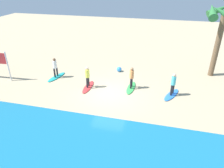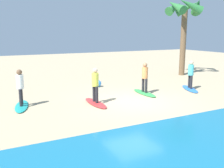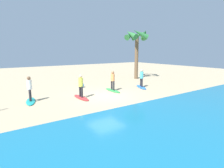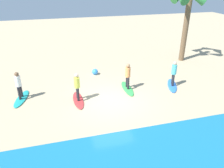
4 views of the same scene
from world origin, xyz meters
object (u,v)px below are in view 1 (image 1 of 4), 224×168
(surfer_green, at_px, (132,76))
(surfboard_red, at_px, (88,87))
(surfer_red, at_px, (87,75))
(surfboard_teal, at_px, (56,77))
(surfboard_green, at_px, (131,88))
(surfboard_blue, at_px, (171,95))
(palm_tree, at_px, (224,18))
(beach_ball, at_px, (119,69))
(surfer_blue, at_px, (173,83))
(surfer_teal, at_px, (55,66))

(surfer_green, distance_m, surfboard_red, 3.46)
(surfer_red, xyz_separation_m, surfboard_teal, (3.22, -1.04, -0.99))
(surfboard_green, xyz_separation_m, surfboard_red, (3.25, 0.67, 0.00))
(surfboard_blue, bearing_deg, surfboard_green, -72.57)
(surfboard_blue, relative_size, surfboard_red, 1.00)
(surfboard_blue, relative_size, palm_tree, 0.35)
(surfboard_blue, xyz_separation_m, surfer_red, (6.26, 0.32, 0.99))
(surfboard_green, relative_size, surfboard_teal, 1.00)
(surfboard_red, height_order, beach_ball, beach_ball)
(surfboard_green, distance_m, surfboard_red, 3.31)
(surfboard_teal, relative_size, beach_ball, 4.82)
(surfboard_blue, relative_size, surfboard_green, 1.00)
(surfer_red, bearing_deg, surfer_green, -168.38)
(surfboard_red, bearing_deg, surfer_green, 100.91)
(surfer_green, height_order, palm_tree, palm_tree)
(surfer_blue, xyz_separation_m, palm_tree, (-3.29, -4.39, 3.75))
(surfer_blue, relative_size, surfer_red, 1.00)
(surfboard_green, relative_size, surfer_teal, 1.28)
(surfer_blue, height_order, surfer_teal, same)
(surfer_green, bearing_deg, surfer_teal, -3.31)
(surfer_red, distance_m, surfer_teal, 3.38)
(surfer_blue, xyz_separation_m, beach_ball, (4.57, -3.20, -0.82))
(surfboard_green, bearing_deg, surfboard_red, -75.72)
(surfer_blue, distance_m, palm_tree, 6.65)
(surfer_blue, xyz_separation_m, surfboard_red, (6.26, 0.32, -0.99))
(surfboard_green, distance_m, surfer_green, 0.99)
(surfboard_blue, distance_m, palm_tree, 7.25)
(surfboard_green, bearing_deg, palm_tree, 125.34)
(surfer_red, height_order, beach_ball, surfer_red)
(surfer_green, xyz_separation_m, surfer_red, (3.25, 0.67, 0.00))
(surfer_teal, bearing_deg, surfboard_blue, 175.68)
(beach_ball, bearing_deg, surfer_green, 118.55)
(surfboard_red, xyz_separation_m, surfer_red, (-0.00, 0.00, 0.99))
(surfer_blue, xyz_separation_m, surfer_green, (3.02, -0.34, 0.00))
(surfer_blue, relative_size, surfer_green, 1.00)
(surfer_blue, height_order, palm_tree, palm_tree)
(surfboard_green, bearing_deg, surfboard_blue, 86.19)
(surfer_green, bearing_deg, beach_ball, -61.45)
(surfboard_green, relative_size, beach_ball, 4.82)
(surfboard_teal, height_order, beach_ball, beach_ball)
(surfer_green, distance_m, beach_ball, 3.36)
(beach_ball, bearing_deg, surfboard_blue, 144.99)
(surfer_teal, relative_size, beach_ball, 3.77)
(surfer_teal, bearing_deg, surfer_red, 162.07)
(beach_ball, bearing_deg, surfboard_teal, 26.90)
(surfboard_green, distance_m, surfer_red, 3.46)
(surfer_teal, distance_m, beach_ball, 5.56)
(surfboard_blue, distance_m, surfer_teal, 9.56)
(surfer_blue, relative_size, surfer_teal, 1.00)
(surfboard_blue, xyz_separation_m, surfboard_red, (6.26, 0.32, 0.00))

